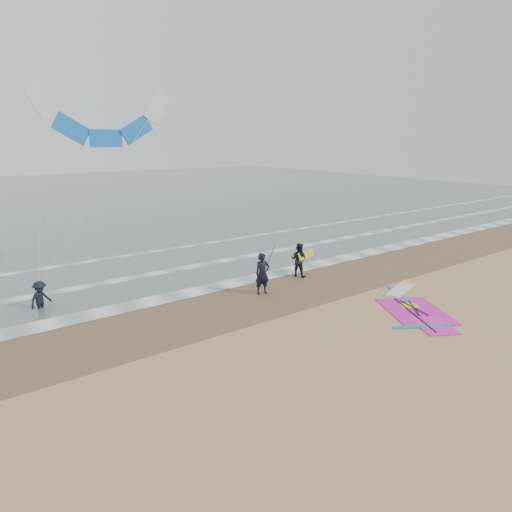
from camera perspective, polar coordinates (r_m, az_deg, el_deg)
ground at (r=16.43m, az=13.43°, el=-10.46°), size 120.00×120.00×0.00m
sea_water at (r=58.86m, az=-25.54°, el=6.40°), size 120.00×80.00×0.02m
wet_sand_band at (r=20.43m, az=0.37°, el=-5.02°), size 120.00×5.00×0.01m
foam_waterline at (r=23.93m, az=-6.12°, el=-2.11°), size 120.00×9.15×0.02m
windsurf_rig at (r=20.40m, az=18.96°, el=-5.78°), size 5.35×5.07×0.13m
person_standing at (r=20.46m, az=0.81°, el=-2.23°), size 0.77×0.59×1.89m
person_walking at (r=23.19m, az=5.36°, el=-0.48°), size 0.95×1.04×1.74m
person_wading at (r=20.69m, az=-25.43°, el=-3.98°), size 1.15×0.99×1.54m
held_pole at (r=20.52m, az=1.47°, el=-0.90°), size 0.17×0.86×1.82m
carried_kiteboard at (r=23.32m, az=6.27°, el=0.18°), size 1.30×0.51×0.39m
surf_kite at (r=23.50m, az=-18.42°, el=15.66°), size 7.66×2.81×8.29m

